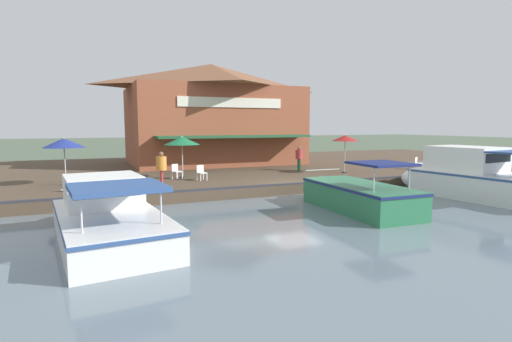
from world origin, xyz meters
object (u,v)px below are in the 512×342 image
Objects in this scene: patio_umbrella_far_corner at (64,143)px; motorboat_outer_channel at (351,194)px; waterfront_restaurant at (212,113)px; person_near_entrance at (299,156)px; patio_umbrella_by_entrance at (345,138)px; cafe_chair_far_corner_seat at (418,163)px; motorboat_mid_row at (471,178)px; cafe_chair_facing_river at (84,182)px; cafe_chair_back_row_seat at (201,172)px; person_at_quay_edge at (161,165)px; tree_upstream_bank at (244,110)px; motorboat_fourth_along at (106,216)px; patio_umbrella_mid_patio_left at (182,141)px; cafe_chair_mid_patio at (176,171)px.

patio_umbrella_far_corner reaches higher than motorboat_outer_channel.
waterfront_restaurant is 8.38× the size of person_near_entrance.
patio_umbrella_by_entrance reaches higher than cafe_chair_far_corner_seat.
patio_umbrella_far_corner reaches higher than person_near_entrance.
cafe_chair_facing_river is at bearing -107.88° from motorboat_mid_row.
person_at_quay_edge is (1.77, -2.51, 0.65)m from cafe_chair_back_row_seat.
cafe_chair_back_row_seat is 0.12× the size of tree_upstream_bank.
patio_umbrella_by_entrance is 17.12m from motorboat_fourth_along.
patio_umbrella_mid_patio_left is at bearing -154.59° from cafe_chair_back_row_seat.
cafe_chair_far_corner_seat is at bearing 86.86° from patio_umbrella_by_entrance.
tree_upstream_bank reaches higher than person_at_quay_edge.
cafe_chair_back_row_seat is at bearing 107.09° from cafe_chair_facing_river.
motorboat_outer_channel is 21.64m from tree_upstream_bank.
cafe_chair_back_row_seat is at bearing -73.88° from person_near_entrance.
motorboat_outer_channel is at bearing -8.81° from tree_upstream_bank.
person_at_quay_edge is at bearing 155.33° from motorboat_fourth_along.
patio_umbrella_mid_patio_left is at bearing -149.23° from motorboat_outer_channel.
motorboat_outer_channel is (8.74, 5.80, -0.37)m from cafe_chair_mid_patio.
motorboat_outer_channel is at bearing -16.34° from person_near_entrance.
cafe_chair_far_corner_seat and cafe_chair_facing_river have the same top height.
person_at_quay_edge is at bearing -34.40° from tree_upstream_bank.
motorboat_mid_row is at bearing 24.15° from person_near_entrance.
motorboat_mid_row is at bearing 91.58° from motorboat_fourth_along.
tree_upstream_bank reaches higher than motorboat_fourth_along.
motorboat_mid_row is (8.75, 18.82, -1.76)m from patio_umbrella_far_corner.
motorboat_fourth_along is (6.27, 0.63, -0.30)m from cafe_chair_facing_river.
patio_umbrella_mid_patio_left reaches higher than cafe_chair_back_row_seat.
cafe_chair_facing_river is at bearing -83.78° from patio_umbrella_by_entrance.
motorboat_fourth_along reaches higher than cafe_chair_back_row_seat.
patio_umbrella_far_corner is 0.29× the size of motorboat_mid_row.
person_at_quay_edge is 9.23m from motorboat_outer_channel.
cafe_chair_facing_river is at bearing -57.85° from patio_umbrella_mid_patio_left.
waterfront_restaurant is 12.12m from patio_umbrella_by_entrance.
patio_umbrella_by_entrance reaches higher than cafe_chair_facing_river.
waterfront_restaurant is 5.56× the size of patio_umbrella_mid_patio_left.
cafe_chair_back_row_seat is 15.56m from cafe_chair_far_corner_seat.
motorboat_fourth_along is at bearing -51.44° from person_near_entrance.
tree_upstream_bank is (-13.42, 7.89, 4.06)m from cafe_chair_back_row_seat.
cafe_chair_back_row_seat is 1.69m from cafe_chair_mid_patio.
motorboat_outer_channel is 0.86× the size of motorboat_fourth_along.
cafe_chair_back_row_seat is (10.35, -3.84, -3.62)m from waterfront_restaurant.
patio_umbrella_by_entrance reaches higher than person_at_quay_edge.
cafe_chair_mid_patio is 0.52× the size of person_near_entrance.
person_near_entrance is (-2.32, -2.09, -1.23)m from patio_umbrella_by_entrance.
patio_umbrella_far_corner is 6.23m from patio_umbrella_mid_patio_left.
tree_upstream_bank is (-3.06, 4.05, 0.44)m from waterfront_restaurant.
cafe_chair_far_corner_seat is 18.12m from person_at_quay_edge.
cafe_chair_back_row_seat is 0.52× the size of person_near_entrance.
cafe_chair_back_row_seat is at bearing -20.35° from waterfront_restaurant.
patio_umbrella_by_entrance is at bearing -93.14° from cafe_chair_far_corner_seat.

